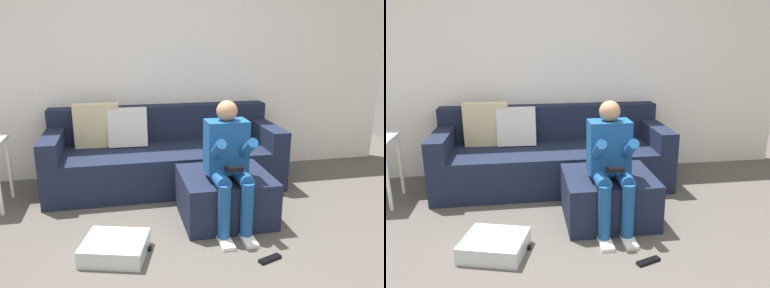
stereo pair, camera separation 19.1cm
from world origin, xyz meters
TOP-DOWN VIEW (x-y plane):
  - wall_back at (0.00, 2.40)m, footprint 5.59×0.10m
  - couch_sectional at (-0.04, 1.96)m, footprint 2.41×0.91m
  - ottoman at (0.39, 1.03)m, footprint 0.76×0.71m
  - person_seated at (0.37, 0.86)m, footprint 0.34×0.58m
  - storage_bin at (-0.56, 0.60)m, footprint 0.54×0.50m
  - remote_near_ottoman at (0.53, 0.31)m, footprint 0.19×0.11m
  - remote_by_storage_bin at (-0.38, 0.63)m, footprint 0.17×0.08m

SIDE VIEW (x-z plane):
  - remote_near_ottoman at x=0.53m, z-range 0.00..0.02m
  - remote_by_storage_bin at x=-0.38m, z-range 0.00..0.02m
  - storage_bin at x=-0.56m, z-range 0.00..0.13m
  - ottoman at x=0.39m, z-range 0.00..0.41m
  - couch_sectional at x=-0.04m, z-range -0.13..0.75m
  - person_seated at x=0.37m, z-range 0.07..1.13m
  - wall_back at x=0.00m, z-range 0.00..2.52m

